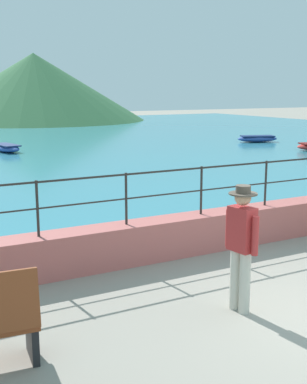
{
  "coord_description": "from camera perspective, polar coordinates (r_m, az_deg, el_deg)",
  "views": [
    {
      "loc": [
        -5.08,
        -4.38,
        2.98
      ],
      "look_at": [
        -0.73,
        3.7,
        1.1
      ],
      "focal_mm": 46.92,
      "sensor_mm": 36.0,
      "label": 1
    }
  ],
  "objects": [
    {
      "name": "hill_main",
      "position": [
        50.34,
        -13.37,
        11.5
      ],
      "size": [
        21.18,
        21.18,
        6.39
      ],
      "primitive_type": "cone",
      "color": "#33663D",
      "rests_on": "ground"
    },
    {
      "name": "person_walking",
      "position": [
        6.83,
        9.95,
        -5.63
      ],
      "size": [
        0.38,
        0.57,
        1.75
      ],
      "color": "beige",
      "rests_on": "ground"
    },
    {
      "name": "boat_4",
      "position": [
        25.05,
        -16.4,
        4.86
      ],
      "size": [
        1.29,
        2.42,
        0.36
      ],
      "color": "#2D4C9E",
      "rests_on": "lake_water"
    },
    {
      "name": "promenade_wall",
      "position": [
        9.5,
        5.36,
        -4.55
      ],
      "size": [
        20.0,
        0.56,
        0.7
      ],
      "primitive_type": "cube",
      "color": "#BC605B",
      "rests_on": "ground"
    },
    {
      "name": "boat_3",
      "position": [
        29.21,
        11.72,
        5.98
      ],
      "size": [
        2.47,
        1.64,
        0.36
      ],
      "color": "#2D4C9E",
      "rests_on": "lake_water"
    },
    {
      "name": "railing",
      "position": [
        9.28,
        5.47,
        1.18
      ],
      "size": [
        18.44,
        0.04,
        0.9
      ],
      "color": "#282623",
      "rests_on": "promenade_wall"
    }
  ]
}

